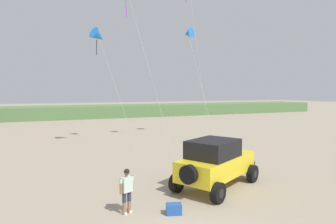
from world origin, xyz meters
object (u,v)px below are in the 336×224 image
at_px(cooler_box, 174,209).
at_px(kite_white_parafoil, 188,34).
at_px(jeep, 216,162).
at_px(person_watching, 127,188).
at_px(kite_green_box, 98,36).

relative_size(cooler_box, kite_white_parafoil, 0.05).
height_order(jeep, person_watching, jeep).
relative_size(person_watching, kite_white_parafoil, 0.16).
height_order(person_watching, kite_green_box, kite_green_box).
xyz_separation_m(cooler_box, kite_green_box, (-0.23, 14.14, 8.60)).
bearing_deg(jeep, person_watching, -164.36).
bearing_deg(kite_green_box, jeep, -74.95).
relative_size(cooler_box, kite_green_box, 0.06).
height_order(kite_green_box, kite_white_parafoil, kite_white_parafoil).
distance_m(cooler_box, kite_white_parafoil, 21.49).
bearing_deg(cooler_box, person_watching, 173.32).
bearing_deg(cooler_box, kite_white_parafoil, 79.50).
relative_size(kite_green_box, kite_white_parafoil, 0.88).
relative_size(person_watching, cooler_box, 2.98).
xyz_separation_m(cooler_box, kite_white_parafoil, (9.00, 16.78, 9.96)).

